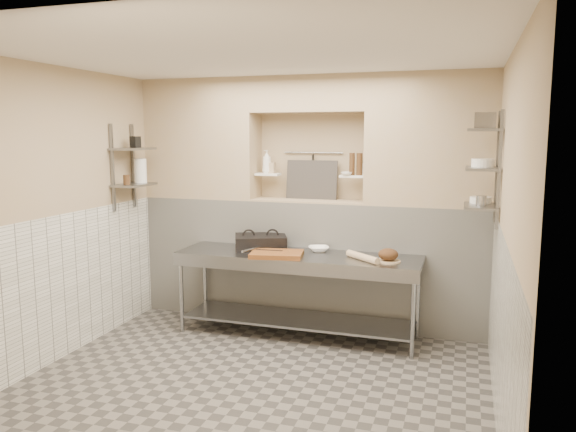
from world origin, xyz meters
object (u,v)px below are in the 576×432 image
at_px(cutting_board, 277,254).
at_px(jug_left, 140,171).
at_px(bowl_alcove, 347,174).
at_px(bottle_soap, 267,162).
at_px(bread_loaf, 388,254).
at_px(rolling_pin, 363,257).
at_px(panini_press, 261,242).
at_px(prep_table, 297,278).
at_px(mixing_bowl, 319,249).

relative_size(cutting_board, jug_left, 1.95).
xyz_separation_m(cutting_board, bowl_alcove, (0.59, 0.67, 0.81)).
bearing_deg(bottle_soap, cutting_board, -63.27).
relative_size(bread_loaf, bottle_soap, 0.75).
relative_size(cutting_board, rolling_pin, 1.15).
distance_m(bread_loaf, bottle_soap, 1.85).
bearing_deg(panini_press, bowl_alcove, -1.49).
bearing_deg(cutting_board, jug_left, 174.50).
xyz_separation_m(panini_press, bread_loaf, (1.44, -0.22, -0.00)).
bearing_deg(jug_left, cutting_board, -5.50).
xyz_separation_m(rolling_pin, bread_loaf, (0.25, 0.02, 0.04)).
height_order(prep_table, bread_loaf, bread_loaf).
distance_m(cutting_board, bottle_soap, 1.24).
bearing_deg(jug_left, bowl_alcove, 12.58).
distance_m(prep_table, rolling_pin, 0.77).
relative_size(panini_press, bread_loaf, 3.36).
bearing_deg(mixing_bowl, bottle_soap, 153.57).
bearing_deg(cutting_board, mixing_bowl, 47.14).
height_order(panini_press, rolling_pin, panini_press).
bearing_deg(bread_loaf, jug_left, 178.83).
height_order(rolling_pin, jug_left, jug_left).
distance_m(bottle_soap, jug_left, 1.45).
bearing_deg(bread_loaf, rolling_pin, -174.64).
bearing_deg(mixing_bowl, cutting_board, -132.86).
relative_size(cutting_board, bottle_soap, 2.00).
bearing_deg(rolling_pin, prep_table, 173.55).
height_order(prep_table, bottle_soap, bottle_soap).
height_order(cutting_board, jug_left, jug_left).
xyz_separation_m(cutting_board, mixing_bowl, (0.35, 0.38, 0.00)).
relative_size(rolling_pin, bread_loaf, 2.32).
xyz_separation_m(rolling_pin, bottle_soap, (-1.26, 0.66, 0.91)).
distance_m(mixing_bowl, rolling_pin, 0.61).
xyz_separation_m(cutting_board, rolling_pin, (0.89, 0.08, 0.01)).
distance_m(rolling_pin, jug_left, 2.71).
xyz_separation_m(rolling_pin, bowl_alcove, (-0.30, 0.59, 0.80)).
xyz_separation_m(cutting_board, bottle_soap, (-0.37, 0.74, 0.92)).
relative_size(cutting_board, bowl_alcove, 4.42).
relative_size(rolling_pin, bottle_soap, 1.74).
bearing_deg(panini_press, jug_left, 163.53).
bearing_deg(panini_press, mixing_bowl, -18.12).
relative_size(bread_loaf, bowl_alcove, 1.65).
xyz_separation_m(bread_loaf, bottle_soap, (-1.51, 0.63, 0.87)).
bearing_deg(prep_table, bread_loaf, -3.36).
relative_size(prep_table, panini_press, 3.87).
xyz_separation_m(panini_press, bottle_soap, (-0.07, 0.41, 0.87)).
height_order(bread_loaf, jug_left, jug_left).
height_order(bowl_alcove, jug_left, jug_left).
height_order(bread_loaf, bottle_soap, bottle_soap).
bearing_deg(bottle_soap, jug_left, -156.53).
xyz_separation_m(prep_table, panini_press, (-0.48, 0.16, 0.33)).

